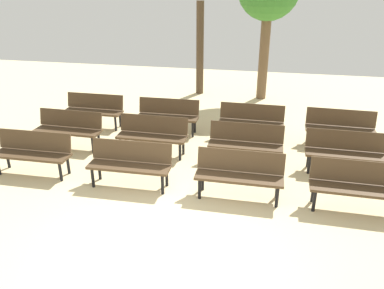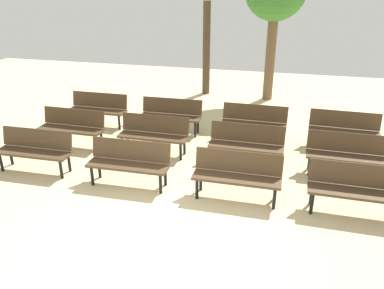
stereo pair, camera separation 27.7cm
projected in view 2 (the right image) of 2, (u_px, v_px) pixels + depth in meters
The scene contains 14 objects.
ground_plane at pixel (154, 239), 5.99m from camera, with size 24.00×24.00×0.00m, color beige.
bench_r0_c0 at pixel (35, 148), 7.95m from camera, with size 1.61×0.50×0.87m.
bench_r0_c1 at pixel (129, 160), 7.41m from camera, with size 1.61×0.51×0.87m.
bench_r0_c2 at pixel (237, 173), 6.94m from camera, with size 1.60×0.48×0.87m.
bench_r0_c3 at pixel (357, 187), 6.48m from camera, with size 1.61×0.51×0.87m.
bench_r1_c0 at pixel (72, 125), 9.16m from camera, with size 1.61×0.52×0.87m.
bench_r1_c1 at pixel (154, 132), 8.74m from camera, with size 1.60×0.50×0.87m.
bench_r1_c2 at pixel (247, 142), 8.22m from camera, with size 1.60×0.49×0.87m.
bench_r1_c3 at pixel (347, 152), 7.75m from camera, with size 1.61×0.51×0.87m.
bench_r2_c0 at pixel (98, 107), 10.43m from camera, with size 1.60×0.49×0.87m.
bench_r2_c1 at pixel (171, 114), 9.95m from camera, with size 1.61×0.51×0.87m.
bench_r2_c2 at pixel (254, 121), 9.46m from camera, with size 1.61×0.50×0.87m.
bench_r2_c3 at pixel (344, 128), 9.00m from camera, with size 1.61×0.53×0.87m.
tree_1 at pixel (206, 49), 12.87m from camera, with size 0.25×0.25×3.08m.
Camera 2 is at (1.75, -4.60, 3.78)m, focal length 35.66 mm.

